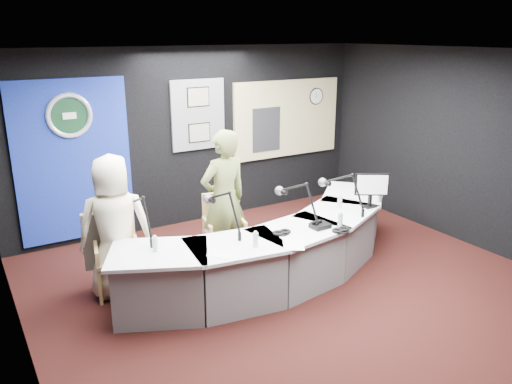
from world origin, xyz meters
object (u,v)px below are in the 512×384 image
armchair_left (117,256)px  armchair_right (225,231)px  broadcast_desk (276,250)px  person_man (115,227)px  person_woman (224,200)px

armchair_left → armchair_right: size_ratio=1.01×
armchair_right → broadcast_desk: bearing=-47.2°
broadcast_desk → person_man: 1.99m
person_man → person_woman: size_ratio=0.92×
broadcast_desk → person_man: size_ratio=2.64×
armchair_right → armchair_left: bearing=-165.7°
armchair_right → person_man: 1.49m
broadcast_desk → person_man: (-1.83, 0.61, 0.48)m
person_man → person_woman: person_woman is taller
broadcast_desk → person_woman: size_ratio=2.44×
person_man → armchair_right: bearing=-164.3°
armchair_right → person_woman: (0.00, 0.00, 0.43)m
person_man → person_woman: bearing=-164.3°
broadcast_desk → person_man: bearing=161.5°
armchair_right → person_man: person_man is taller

